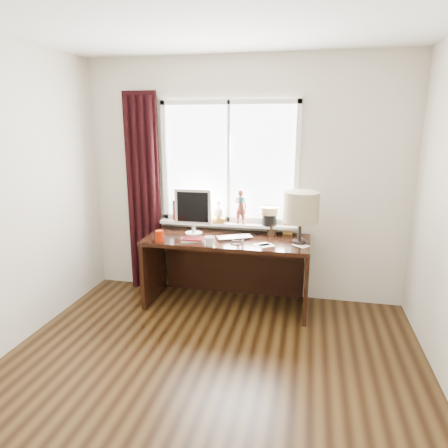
% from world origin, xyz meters
% --- Properties ---
extents(floor, '(3.50, 4.00, 0.00)m').
position_xyz_m(floor, '(0.00, 0.00, 0.00)').
color(floor, '#3F2912').
rests_on(floor, ground).
extents(wall_back, '(3.50, 0.00, 2.60)m').
position_xyz_m(wall_back, '(0.00, 2.00, 1.30)').
color(wall_back, beige).
rests_on(wall_back, ground).
extents(laptop, '(0.43, 0.37, 0.03)m').
position_xyz_m(laptop, '(-0.02, 1.63, 0.76)').
color(laptop, silver).
rests_on(laptop, desk).
extents(mug, '(0.14, 0.14, 0.10)m').
position_xyz_m(mug, '(-0.21, 1.33, 0.80)').
color(mug, white).
rests_on(mug, desk).
extents(red_cup, '(0.09, 0.09, 0.11)m').
position_xyz_m(red_cup, '(-0.74, 1.38, 0.81)').
color(red_cup, '#941801').
rests_on(red_cup, desk).
extents(window, '(1.52, 0.21, 1.40)m').
position_xyz_m(window, '(-0.14, 1.95, 1.31)').
color(window, white).
rests_on(window, ground).
extents(curtain, '(0.38, 0.09, 2.25)m').
position_xyz_m(curtain, '(-1.13, 1.91, 1.12)').
color(curtain, black).
rests_on(curtain, floor).
extents(desk, '(1.70, 0.70, 0.75)m').
position_xyz_m(desk, '(-0.10, 1.73, 0.51)').
color(desk, black).
rests_on(desk, floor).
extents(monitor, '(0.40, 0.18, 0.49)m').
position_xyz_m(monitor, '(-0.49, 1.72, 1.03)').
color(monitor, beige).
rests_on(monitor, desk).
extents(notebook_stack, '(0.25, 0.21, 0.03)m').
position_xyz_m(notebook_stack, '(-0.42, 1.47, 0.77)').
color(notebook_stack, beige).
rests_on(notebook_stack, desk).
extents(brush_holder, '(0.09, 0.09, 0.25)m').
position_xyz_m(brush_holder, '(0.34, 1.86, 0.81)').
color(brush_holder, black).
rests_on(brush_holder, desk).
extents(icon_frame, '(0.10, 0.02, 0.13)m').
position_xyz_m(icon_frame, '(0.51, 1.92, 0.81)').
color(icon_frame, gold).
rests_on(icon_frame, desk).
extents(table_lamp, '(0.35, 0.35, 0.52)m').
position_xyz_m(table_lamp, '(0.64, 1.60, 1.11)').
color(table_lamp, black).
rests_on(table_lamp, desk).
extents(loose_papers, '(0.56, 0.25, 0.00)m').
position_xyz_m(loose_papers, '(0.42, 1.49, 0.75)').
color(loose_papers, white).
rests_on(loose_papers, desk).
extents(desk_cables, '(0.29, 0.51, 0.01)m').
position_xyz_m(desk_cables, '(0.07, 1.65, 0.75)').
color(desk_cables, black).
rests_on(desk_cables, desk).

